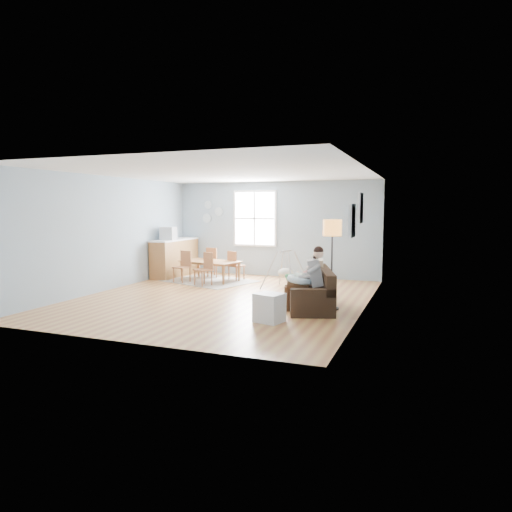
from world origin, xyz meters
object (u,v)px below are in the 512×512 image
at_px(monitor, 168,233).
at_px(baby_swing, 286,272).
at_px(father, 307,276).
at_px(chair_ne, 235,264).
at_px(chair_se, 205,267).
at_px(sofa, 312,294).
at_px(chair_sw, 184,265).
at_px(counter, 175,257).
at_px(storage_cube, 269,308).
at_px(toddler, 308,273).
at_px(floor_lamp, 332,235).
at_px(chair_nw, 214,261).
at_px(dining_table, 210,271).

height_order(monitor, baby_swing, monitor).
bearing_deg(father, chair_ne, 133.70).
height_order(father, chair_se, father).
distance_m(sofa, chair_ne, 3.83).
bearing_deg(chair_sw, counter, 131.44).
relative_size(sofa, counter, 1.07).
bearing_deg(storage_cube, toddler, 78.95).
xyz_separation_m(floor_lamp, storage_cube, (-0.81, -1.35, -1.18)).
height_order(sofa, father, father).
relative_size(sofa, baby_swing, 1.84).
distance_m(father, chair_nw, 4.73).
bearing_deg(baby_swing, father, -62.45).
relative_size(sofa, floor_lamp, 1.18).
bearing_deg(dining_table, baby_swing, -0.71).
distance_m(chair_sw, chair_se, 0.82).
height_order(father, dining_table, father).
height_order(chair_ne, counter, counter).
distance_m(father, baby_swing, 2.28).
height_order(chair_sw, monitor, monitor).
xyz_separation_m(toddler, chair_ne, (-2.68, 2.46, -0.21)).
distance_m(dining_table, baby_swing, 2.34).
bearing_deg(chair_ne, sofa, -42.97).
bearing_deg(storage_cube, father, 70.41).
relative_size(chair_sw, chair_se, 0.99).
bearing_deg(baby_swing, dining_table, 167.84).
bearing_deg(baby_swing, chair_se, -175.42).
bearing_deg(baby_swing, floor_lamp, -50.37).
relative_size(storage_cube, counter, 0.28).
distance_m(sofa, chair_nw, 4.56).
distance_m(toddler, floor_lamp, 0.95).
distance_m(father, toddler, 0.45).
distance_m(chair_se, chair_nw, 1.37).
height_order(floor_lamp, storage_cube, floor_lamp).
distance_m(father, counter, 5.57).
relative_size(chair_se, monitor, 1.97).
distance_m(chair_nw, monitor, 1.48).
relative_size(father, chair_nw, 1.46).
relative_size(father, chair_sw, 1.49).
distance_m(dining_table, chair_ne, 0.71).
height_order(chair_nw, counter, counter).
distance_m(toddler, chair_nw, 4.38).
distance_m(floor_lamp, chair_nw, 4.98).
bearing_deg(storage_cube, baby_swing, 101.88).
height_order(floor_lamp, counter, floor_lamp).
relative_size(sofa, storage_cube, 3.82).
bearing_deg(counter, chair_se, -36.56).
distance_m(floor_lamp, counter, 5.87).
distance_m(dining_table, counter, 1.48).
distance_m(sofa, baby_swing, 2.03).
xyz_separation_m(father, chair_nw, (-3.52, 3.15, -0.18)).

